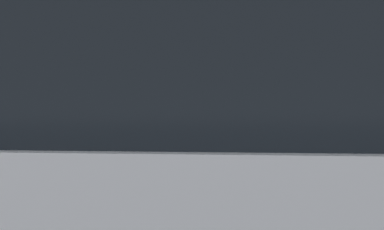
{
  "coord_description": "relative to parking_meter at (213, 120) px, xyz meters",
  "views": [
    {
      "loc": [
        0.46,
        -3.85,
        1.23
      ],
      "look_at": [
        -0.41,
        0.43,
        1.2
      ],
      "focal_mm": 75.31,
      "sensor_mm": 36.0,
      "label": 1
    }
  ],
  "objects": [
    {
      "name": "parking_meter",
      "position": [
        0.0,
        0.0,
        0.0
      ],
      "size": [
        0.19,
        0.2,
        1.42
      ],
      "rotation": [
        0.0,
        0.0,
        3.05
      ],
      "color": "slate",
      "rests_on": "sidewalk_curb"
    },
    {
      "name": "pedestrian_at_meter",
      "position": [
        -0.52,
        0.11,
        -0.07
      ],
      "size": [
        0.71,
        0.57,
        1.7
      ],
      "rotation": [
        0.0,
        0.0,
        -0.21
      ],
      "color": "slate",
      "rests_on": "sidewalk_curb"
    },
    {
      "name": "parked_hatchback_white",
      "position": [
        0.11,
        -1.85,
        -0.26
      ],
      "size": [
        4.03,
        1.82,
        1.81
      ],
      "rotation": [
        0.0,
        0.0,
        -1.56
      ],
      "color": "white",
      "rests_on": "ground"
    },
    {
      "name": "background_railing",
      "position": [
        0.27,
        2.57,
        -0.32
      ],
      "size": [
        24.06,
        0.06,
        1.02
      ],
      "color": "#1E602D",
      "rests_on": "sidewalk_curb"
    },
    {
      "name": "backdrop_wall",
      "position": [
        0.27,
        5.18,
        0.15
      ],
      "size": [
        32.0,
        0.5,
        2.66
      ],
      "primitive_type": "cube",
      "color": "#ADA38E",
      "rests_on": "ground"
    }
  ]
}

